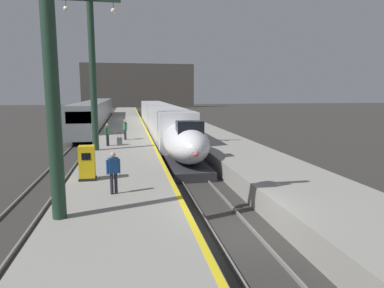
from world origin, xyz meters
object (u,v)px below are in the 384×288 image
station_column_mid (92,60)px  ticket_machine_yellow (87,164)px  highspeed_train_main (162,121)px  station_column_near (51,43)px  passenger_far_waiting (125,128)px  passenger_near_edge (107,133)px  passenger_mid_platform (113,170)px  rolling_suitcase (120,141)px  regional_train_adjacent (96,113)px

station_column_mid → ticket_machine_yellow: bearing=-87.6°
ticket_machine_yellow → highspeed_train_main: bearing=75.1°
station_column_near → highspeed_train_main: bearing=77.2°
passenger_far_waiting → highspeed_train_main: bearing=62.9°
highspeed_train_main → passenger_near_edge: highspeed_train_main is taller
highspeed_train_main → passenger_near_edge: bearing=-115.8°
station_column_mid → passenger_mid_platform: (1.63, -10.82, -5.13)m
passenger_mid_platform → ticket_machine_yellow: 2.79m
station_column_near → rolling_suitcase: bearing=84.2°
station_column_mid → ticket_machine_yellow: 9.94m
regional_train_adjacent → station_column_near: bearing=-86.7°
regional_train_adjacent → station_column_mid: size_ratio=3.55×
regional_train_adjacent → passenger_near_edge: size_ratio=21.66×
station_column_near → ticket_machine_yellow: 6.78m
rolling_suitcase → passenger_near_edge: bearing=-177.7°
highspeed_train_main → rolling_suitcase: highspeed_train_main is taller
station_column_mid → passenger_mid_platform: 12.08m
rolling_suitcase → station_column_near: bearing=-95.8°
passenger_mid_platform → rolling_suitcase: (-0.06, 12.69, -0.69)m
highspeed_train_main → station_column_near: station_column_near is taller
station_column_mid → passenger_near_edge: (0.70, 1.84, -5.13)m
highspeed_train_main → passenger_far_waiting: size_ratio=22.88×
regional_train_adjacent → passenger_far_waiting: size_ratio=21.66×
passenger_near_edge → passenger_mid_platform: (0.93, -12.66, 0.00)m
passenger_mid_platform → ticket_machine_yellow: bearing=117.4°
passenger_mid_platform → rolling_suitcase: passenger_mid_platform is taller
station_column_mid → passenger_far_waiting: (1.98, 4.93, -5.13)m
highspeed_train_main → passenger_mid_platform: (-4.27, -23.40, 0.12)m
ticket_machine_yellow → station_column_mid: bearing=92.4°
regional_train_adjacent → highspeed_train_main: bearing=-59.4°
passenger_far_waiting → rolling_suitcase: size_ratio=1.72×
passenger_far_waiting → rolling_suitcase: passenger_far_waiting is taller
ticket_machine_yellow → passenger_far_waiting: bearing=83.0°
highspeed_train_main → rolling_suitcase: bearing=-112.0°
passenger_far_waiting → rolling_suitcase: 3.16m
regional_train_adjacent → station_column_near: size_ratio=4.10×
regional_train_adjacent → rolling_suitcase: 24.72m
regional_train_adjacent → passenger_far_waiting: regional_train_adjacent is taller
station_column_near → passenger_mid_platform: bearing=56.4°
passenger_far_waiting → ticket_machine_yellow: passenger_far_waiting is taller
station_column_near → station_column_mid: station_column_mid is taller
passenger_mid_platform → highspeed_train_main: bearing=79.7°
regional_train_adjacent → passenger_mid_platform: regional_train_adjacent is taller
station_column_near → ticket_machine_yellow: bearing=86.5°
passenger_near_edge → highspeed_train_main: bearing=64.2°
passenger_mid_platform → passenger_far_waiting: size_ratio=1.00×
highspeed_train_main → passenger_far_waiting: 8.59m
regional_train_adjacent → station_column_near: (2.26, -39.47, 4.40)m
station_column_mid → passenger_far_waiting: size_ratio=6.10×
highspeed_train_main → station_column_mid: station_column_mid is taller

